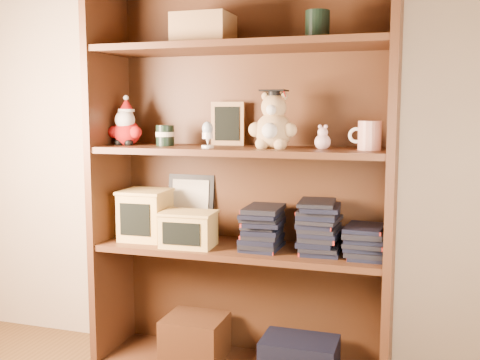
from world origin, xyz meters
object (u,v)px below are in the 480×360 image
object	(u,v)px
teacher_mug	(369,136)
treats_box	(145,214)
grad_teddy_bear	(273,125)
bookcase	(243,189)

from	to	relation	value
teacher_mug	treats_box	size ratio (longest dim) A/B	0.58
grad_teddy_bear	treats_box	bearing A→B (deg)	179.38
bookcase	treats_box	xyz separation A→B (m)	(-0.42, -0.05, -0.12)
bookcase	grad_teddy_bear	distance (m)	0.30
grad_teddy_bear	teacher_mug	world-z (taller)	grad_teddy_bear
grad_teddy_bear	treats_box	world-z (taller)	grad_teddy_bear
grad_teddy_bear	treats_box	distance (m)	0.68
treats_box	bookcase	bearing A→B (deg)	7.02
treats_box	teacher_mug	bearing A→B (deg)	0.06
bookcase	treats_box	distance (m)	0.44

